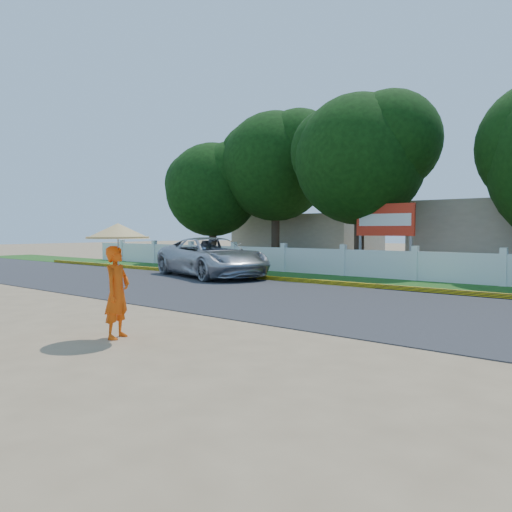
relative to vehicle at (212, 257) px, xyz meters
The scene contains 10 objects.
ground 10.30m from the vehicle, 47.61° to the right, with size 120.00×120.00×0.00m, color #9E8460.
road 7.62m from the vehicle, 24.02° to the right, with size 60.00×7.00×0.02m, color #38383A.
grass_verge 7.30m from the vehicle, 17.36° to the left, with size 60.00×3.50×0.03m, color #2D601E.
curb 6.98m from the vehicle, ahead, with size 40.00×0.18×0.16m, color yellow.
fence 7.82m from the vehicle, 27.57° to the left, with size 40.00×0.10×1.10m, color silver.
building_far 11.84m from the vehicle, 105.08° to the left, with size 8.00×5.00×2.80m, color #B7AD99.
vehicle is the anchor object (origin of this frame).
monk_with_parasol 11.37m from the vehicle, 53.55° to the right, with size 1.10×1.10×2.00m.
billboard 7.15m from the vehicle, 42.17° to the left, with size 2.50×0.13×2.95m.
tree_row 9.59m from the vehicle, 46.34° to the left, with size 28.26×7.28×8.20m.
Camera 1 is at (7.15, -6.65, 1.89)m, focal length 35.00 mm.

